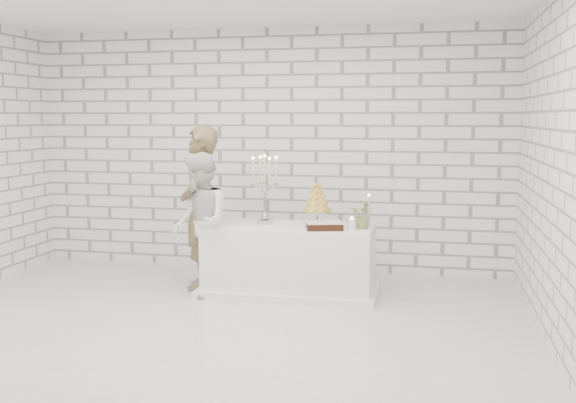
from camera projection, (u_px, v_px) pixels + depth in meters
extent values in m
cube|color=silver|center=(203.00, 328.00, 6.07)|extent=(6.00, 5.00, 0.01)
cube|color=white|center=(267.00, 150.00, 8.31)|extent=(6.00, 0.01, 3.00)
cube|color=white|center=(39.00, 198.00, 3.46)|extent=(6.00, 0.01, 3.00)
cube|color=white|center=(560.00, 170.00, 5.26)|extent=(0.01, 5.00, 3.00)
cube|color=white|center=(290.00, 259.00, 7.24)|extent=(1.80, 0.80, 0.75)
imported|color=#4E3D25|center=(200.00, 208.00, 7.43)|extent=(0.53, 0.72, 1.82)
imported|color=silver|center=(200.00, 224.00, 7.11)|extent=(0.85, 0.93, 1.55)
cube|color=black|center=(324.00, 225.00, 6.94)|extent=(0.43, 0.35, 0.08)
cylinder|color=white|center=(352.00, 225.00, 6.87)|extent=(0.10, 0.10, 0.12)
cylinder|color=beige|center=(369.00, 211.00, 7.17)|extent=(0.07, 0.07, 0.32)
imported|color=#4C6B30|center=(363.00, 215.00, 6.98)|extent=(0.32, 0.30, 0.29)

